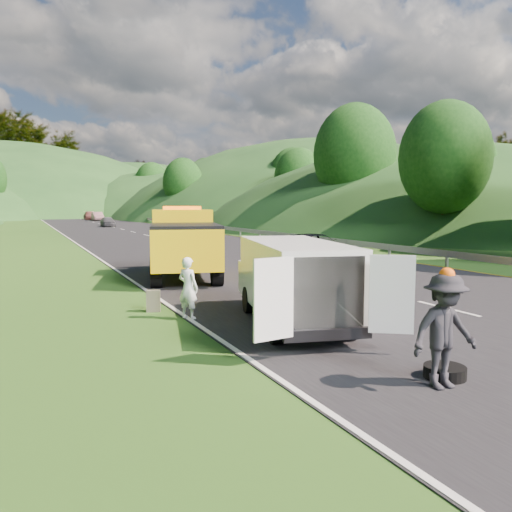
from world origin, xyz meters
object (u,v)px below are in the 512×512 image
woman (189,319)px  tow_truck (184,243)px  spare_tire (444,379)px  white_van (293,278)px  suitcase (153,301)px  worker (442,389)px  passing_suv (313,265)px  child (271,314)px

woman → tow_truck: bearing=-49.7°
spare_tire → white_van: bearing=95.3°
woman → suitcase: woman is taller
suitcase → spare_tire: bearing=-66.7°
worker → passing_suv: size_ratio=0.34×
child → woman: bearing=-173.3°
worker → spare_tire: bearing=44.7°
woman → spare_tire: (2.54, -6.05, 0.00)m
white_van → spare_tire: 4.59m
tow_truck → worker: tow_truck is taller
worker → passing_suv: bearing=69.8°
white_van → worker: (0.03, -4.75, -1.15)m
worker → suitcase: (-2.76, 7.61, 0.30)m
child → passing_suv: bearing=69.4°
passing_suv → child: bearing=-125.7°
white_van → suitcase: size_ratio=10.29×
spare_tire → tow_truck: bearing=92.1°
child → suitcase: bearing=166.4°
woman → spare_tire: 6.56m
suitcase → spare_tire: suitcase is taller
child → white_van: bearing=-74.4°
child → spare_tire: (0.38, -5.64, 0.00)m
white_van → worker: bearing=-75.5°
passing_suv → woman: bearing=-135.2°
tow_truck → white_van: 8.61m
worker → spare_tire: worker is taller
white_van → spare_tire: white_van is taller
white_van → spare_tire: (0.41, -4.43, -1.15)m
suitcase → passing_suv: size_ratio=0.11×
child → spare_tire: size_ratio=1.54×
white_van → child: bearing=102.3°
tow_truck → child: 7.52m
child → worker: 5.96m
child → spare_tire: 5.65m
child → suitcase: suitcase is taller
worker → passing_suv: (6.63, 14.45, 0.00)m
woman → suitcase: size_ratio=2.65×
suitcase → passing_suv: passing_suv is taller
child → passing_suv: size_ratio=0.20×
tow_truck → worker: 13.42m
child → tow_truck: bearing=108.1°
tow_truck → woman: 7.41m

